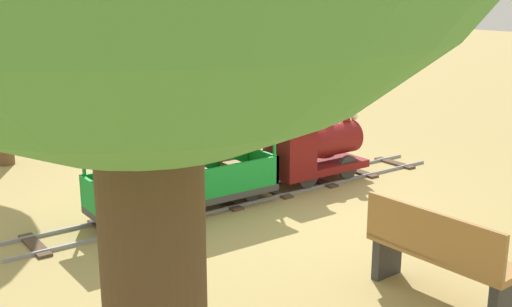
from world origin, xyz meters
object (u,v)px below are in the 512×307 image
(conductor_person, at_px, (252,104))
(locomotive, at_px, (313,148))
(passenger_car, at_px, (185,177))
(park_bench, at_px, (439,255))

(conductor_person, bearing_deg, locomotive, 15.04)
(locomotive, height_order, conductor_person, conductor_person)
(locomotive, xyz_separation_m, passenger_car, (0.00, -1.94, -0.06))
(passenger_car, height_order, park_bench, passenger_car)
(locomotive, distance_m, park_bench, 3.39)
(conductor_person, height_order, park_bench, conductor_person)
(passenger_car, distance_m, park_bench, 3.18)
(park_bench, bearing_deg, passenger_car, -168.98)
(passenger_car, relative_size, park_bench, 1.78)
(passenger_car, relative_size, conductor_person, 1.45)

